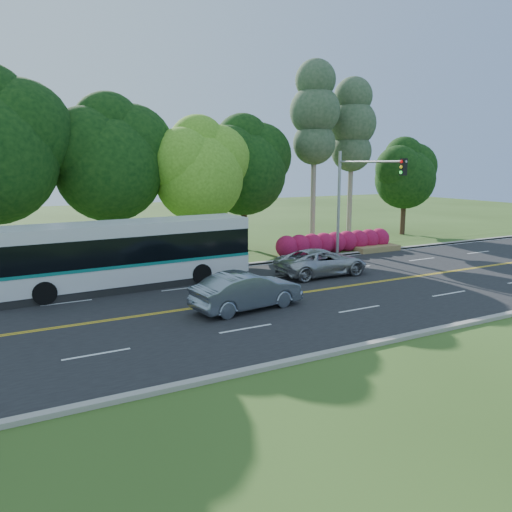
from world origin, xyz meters
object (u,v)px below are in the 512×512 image
traffic_signal (357,188)px  suv (322,262)px  transit_bus (125,255)px  sedan (247,291)px

traffic_signal → suv: traffic_signal is taller
transit_bus → suv: (10.37, -2.33, -0.91)m
sedan → traffic_signal: bearing=-67.3°
transit_bus → suv: transit_bus is taller
transit_bus → sedan: transit_bus is taller
traffic_signal → sedan: (-11.27, -6.60, -3.84)m
transit_bus → sedan: bearing=-63.0°
transit_bus → traffic_signal: bearing=-1.8°
traffic_signal → suv: (-4.53, -2.64, -3.91)m
traffic_signal → transit_bus: size_ratio=0.55×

